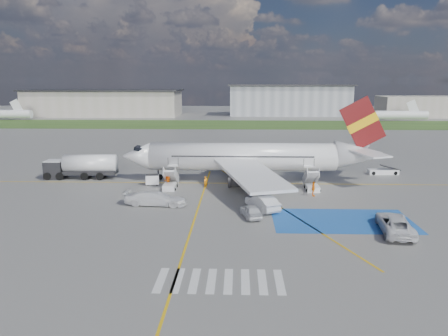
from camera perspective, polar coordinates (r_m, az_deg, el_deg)
The scene contains 23 objects.
ground at distance 48.67m, azimuth 2.51°, elevation -5.29°, with size 400.00×400.00×0.00m, color #60605E.
grass_strip at distance 142.32m, azimuth 2.17°, elevation 5.71°, with size 400.00×30.00×0.01m, color #2D4C1E.
taxiway_line_main at distance 60.26m, azimuth 2.41°, elevation -2.02°, with size 120.00×0.20×0.01m, color gold.
taxiway_line_cross at distance 39.44m, azimuth -4.74°, elevation -9.35°, with size 0.20×60.00×0.01m, color gold.
taxiway_line_diag at distance 60.26m, azimuth 2.41°, elevation -2.02°, with size 0.20×60.00×0.01m, color gold.
staging_box at distance 46.06m, azimuth 15.18°, elevation -6.65°, with size 14.00×8.00×0.01m, color #1B53A6.
crosswalk at distance 31.85m, azimuth -0.54°, elevation -14.54°, with size 9.00×4.00×0.01m.
terminal_west at distance 185.06m, azimuth -15.33°, elevation 8.16°, with size 60.00×22.00×10.00m, color #9E9989.
terminal_centre at distance 182.96m, azimuth 8.49°, elevation 8.72°, with size 48.00×18.00×12.00m, color gray.
terminal_east at distance 190.53m, azimuth 25.52°, elevation 7.25°, with size 40.00×16.00×8.00m, color #9E9989.
airliner at distance 61.57m, azimuth 3.82°, elevation 1.47°, with size 36.81×32.95×11.92m.
airstairs_fwd at distance 57.61m, azimuth -7.06°, elevation -2.09°, with size 1.90×5.20×3.60m.
airstairs_aft at distance 57.70m, azimuth 11.42°, elevation -2.21°, with size 1.90×5.20×3.60m.
fuel_tanker at distance 66.45m, azimuth -18.09°, elevation -0.04°, with size 10.27×3.22×3.47m.
gpu_cart at distance 59.97m, azimuth -9.35°, elevation -1.58°, with size 1.96×1.46×1.48m.
belt_loader at distance 70.40m, azimuth 20.06°, elevation -0.47°, with size 4.85×2.01×1.43m.
car_silver_a at distance 45.45m, azimuth 3.54°, elevation -5.62°, with size 1.60×3.97×1.35m, color silver.
car_silver_b at distance 48.09m, azimuth 5.03°, elevation -4.49°, with size 1.77×5.09×1.68m, color silver.
van_white_a at distance 44.04m, azimuth 21.43°, elevation -6.42°, with size 2.64×5.73×2.15m, color silver.
van_white_b at distance 50.21m, azimuth -8.92°, elevation -3.65°, with size 2.17×5.35×2.10m, color silver.
crew_fwd at distance 57.68m, azimuth -2.40°, elevation -1.85°, with size 0.56×0.37×1.53m, color orange.
crew_nose at distance 58.49m, azimuth -7.41°, elevation -1.58°, with size 0.92×0.71×1.89m, color orange.
crew_aft at distance 54.55m, azimuth 11.60°, elevation -2.69°, with size 1.07×0.44×1.82m, color orange.
Camera 1 is at (-0.54, -46.64, 13.90)m, focal length 35.00 mm.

